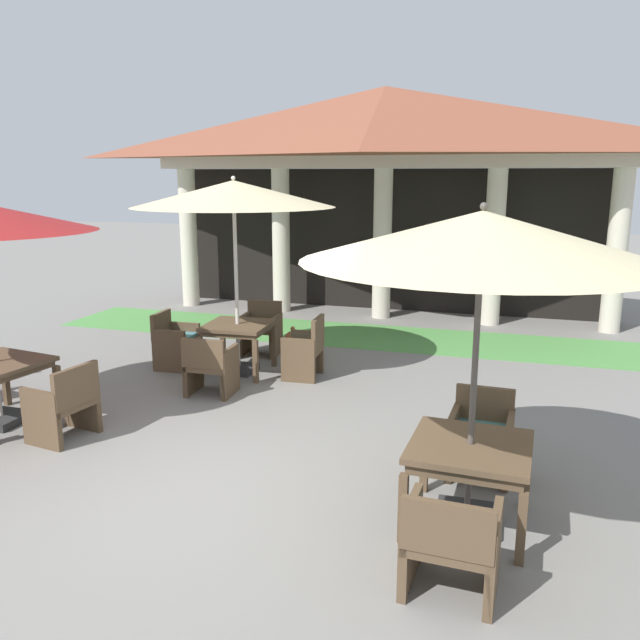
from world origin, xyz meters
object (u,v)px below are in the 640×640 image
patio_umbrella_mid_left (482,239)px  patio_chair_near_foreground_south (210,366)px  patio_table_mid_left (470,455)px  patio_chair_near_foreground_north (261,329)px  patio_umbrella_near_foreground (234,195)px  patio_chair_mid_right_east (64,404)px  patio_table_near_foreground (238,330)px  patio_chair_mid_left_south (451,542)px  terracotta_urn (293,341)px  patio_chair_mid_left_north (481,437)px  patio_chair_near_foreground_west (175,341)px  patio_chair_near_foreground_east (305,350)px

patio_umbrella_mid_left → patio_chair_near_foreground_south: bearing=146.5°
patio_table_mid_left → patio_chair_near_foreground_north: bearing=129.7°
patio_umbrella_near_foreground → patio_chair_mid_right_east: bearing=-106.4°
patio_table_near_foreground → patio_chair_near_foreground_south: bearing=-87.0°
patio_chair_mid_left_south → patio_chair_mid_right_east: patio_chair_mid_right_east is taller
patio_umbrella_mid_left → terracotta_urn: size_ratio=6.77×
patio_table_mid_left → patio_chair_mid_left_north: patio_chair_mid_left_north is taller
patio_chair_mid_left_south → patio_chair_mid_right_east: (-4.35, 1.50, 0.01)m
patio_umbrella_near_foreground → patio_chair_near_foreground_west: (-1.02, -0.05, -2.18)m
patio_umbrella_near_foreground → terracotta_urn: (0.38, 1.37, -2.42)m
patio_chair_mid_left_north → patio_chair_near_foreground_north: bearing=-39.9°
patio_chair_near_foreground_north → patio_chair_mid_right_east: (-0.77, -3.84, -0.01)m
terracotta_urn → patio_umbrella_mid_left: bearing=-55.9°
patio_chair_near_foreground_west → terracotta_urn: size_ratio=2.05×
patio_chair_near_foreground_west → patio_umbrella_near_foreground: bearing=90.0°
patio_chair_near_foreground_west → patio_chair_near_foreground_east: bearing=90.0°
patio_umbrella_near_foreground → patio_chair_mid_right_east: 3.66m
patio_chair_mid_left_south → patio_table_mid_left: bearing=90.0°
patio_umbrella_near_foreground → patio_chair_mid_left_north: patio_umbrella_near_foreground is taller
patio_chair_near_foreground_south → patio_chair_mid_left_south: bearing=-46.4°
patio_umbrella_near_foreground → patio_chair_mid_left_south: (3.52, -4.32, -2.20)m
patio_chair_near_foreground_east → patio_chair_near_foreground_north: patio_chair_near_foreground_east is taller
patio_table_mid_left → patio_chair_mid_left_south: bearing=-92.9°
patio_table_near_foreground → patio_chair_near_foreground_south: size_ratio=1.17×
patio_chair_near_foreground_east → patio_table_mid_left: 4.26m
patio_chair_near_foreground_west → patio_chair_mid_right_east: (0.20, -2.77, -0.01)m
patio_chair_near_foreground_south → terracotta_urn: patio_chair_near_foreground_south is taller
patio_table_near_foreground → patio_chair_near_foreground_east: 1.06m
patio_chair_near_foreground_north → terracotta_urn: (0.43, 0.34, -0.24)m
patio_umbrella_near_foreground → patio_chair_mid_left_south: 5.99m
patio_chair_mid_left_north → patio_chair_mid_right_east: (-4.45, -0.43, 0.01)m
patio_table_near_foreground → patio_umbrella_near_foreground: patio_umbrella_near_foreground is taller
patio_chair_near_foreground_west → patio_table_mid_left: bearing=51.4°
patio_umbrella_near_foreground → patio_table_near_foreground: bearing=-90.0°
patio_chair_near_foreground_east → patio_table_mid_left: patio_chair_near_foreground_east is taller
patio_chair_near_foreground_east → patio_chair_mid_left_south: patio_chair_near_foreground_east is taller
patio_chair_mid_left_north → patio_chair_near_foreground_south: bearing=-18.0°
patio_table_near_foreground → patio_umbrella_near_foreground: 1.95m
patio_chair_near_foreground_east → patio_chair_mid_right_east: (-1.86, -2.87, -0.00)m
patio_chair_near_foreground_west → patio_chair_mid_right_east: patio_chair_mid_right_east is taller
patio_table_mid_left → patio_chair_mid_left_north: 0.99m
patio_chair_near_foreground_east → terracotta_urn: patio_chair_near_foreground_east is taller
patio_chair_near_foreground_west → patio_chair_mid_left_south: (4.55, -4.26, -0.02)m
patio_umbrella_near_foreground → patio_chair_near_foreground_east: 2.42m
patio_umbrella_mid_left → patio_chair_mid_right_east: bearing=173.1°
patio_table_near_foreground → patio_umbrella_mid_left: 5.20m
patio_umbrella_mid_left → patio_chair_mid_right_east: (-4.40, 0.53, -1.99)m
patio_chair_near_foreground_east → patio_chair_near_foreground_north: (-1.08, 0.97, 0.01)m
terracotta_urn → patio_chair_near_foreground_west: bearing=-134.6°
patio_umbrella_near_foreground → patio_chair_near_foreground_east: (1.03, 0.05, -2.18)m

